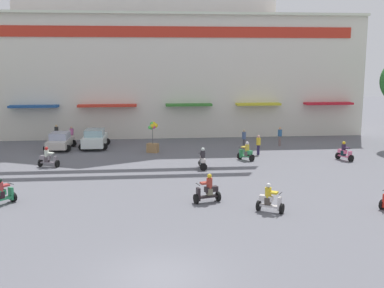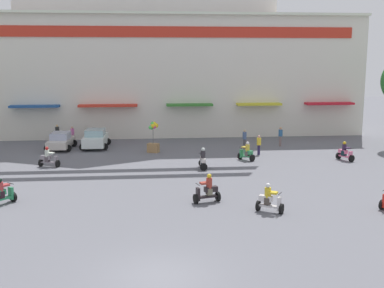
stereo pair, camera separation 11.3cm
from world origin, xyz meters
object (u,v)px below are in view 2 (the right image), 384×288
scooter_rider_1 (345,153)px  scooter_rider_3 (207,191)px  parked_car_0 (61,141)px  scooter_rider_7 (269,200)px  scooter_rider_4 (2,193)px  pedestrian_0 (259,144)px  pedestrian_3 (280,135)px  scooter_rider_5 (49,159)px  pedestrian_4 (57,133)px  scooter_rider_6 (203,160)px  pedestrian_1 (245,138)px  pedestrian_2 (72,134)px  balloon_vendor_cart (153,139)px  parked_car_1 (95,139)px  scooter_rider_0 (247,153)px

scooter_rider_1 → scooter_rider_3: 15.27m
parked_car_0 → scooter_rider_7: 22.80m
scooter_rider_4 → pedestrian_0: size_ratio=0.93×
pedestrian_3 → scooter_rider_5: bearing=-161.0°
pedestrian_0 → pedestrian_4: bearing=158.0°
parked_car_0 → scooter_rider_6: (11.17, -8.51, -0.11)m
pedestrian_1 → pedestrian_0: bearing=-76.8°
scooter_rider_5 → scooter_rider_6: (10.90, -1.70, 0.02)m
parked_car_0 → scooter_rider_5: scooter_rider_5 is taller
scooter_rider_7 → scooter_rider_1: bearing=52.7°
pedestrian_0 → pedestrian_2: (-15.71, 7.02, -0.03)m
pedestrian_3 → balloon_vendor_cart: size_ratio=0.67×
parked_car_1 → pedestrian_2: 3.51m
pedestrian_2 → parked_car_0: bearing=-99.9°
scooter_rider_5 → scooter_rider_4: bearing=-94.4°
parked_car_1 → scooter_rider_0: size_ratio=2.86×
parked_car_1 → pedestrian_3: (16.17, -0.79, 0.16)m
parked_car_1 → balloon_vendor_cart: balloon_vendor_cart is taller
pedestrian_0 → pedestrian_4: (-17.02, 6.87, 0.09)m
pedestrian_3 → pedestrian_4: size_ratio=0.98×
parked_car_1 → pedestrian_2: (-2.33, 2.63, 0.06)m
pedestrian_2 → pedestrian_0: bearing=-24.1°
scooter_rider_3 → pedestrian_3: size_ratio=0.93×
parked_car_0 → pedestrian_2: (0.54, 3.06, 0.14)m
scooter_rider_3 → scooter_rider_7: 3.51m
scooter_rider_4 → parked_car_0: bearing=88.5°
pedestrian_3 → pedestrian_2: bearing=169.5°
pedestrian_0 → pedestrian_4: pedestrian_4 is taller
scooter_rider_3 → pedestrian_2: 21.94m
scooter_rider_7 → balloon_vendor_cart: size_ratio=0.59×
scooter_rider_1 → pedestrian_2: bearing=155.6°
scooter_rider_7 → pedestrian_0: 14.82m
scooter_rider_4 → pedestrian_3: pedestrian_3 is taller
parked_car_0 → pedestrian_3: bearing=-1.1°
scooter_rider_6 → scooter_rider_4: bearing=-147.8°
pedestrian_0 → scooter_rider_4: bearing=-144.5°
scooter_rider_3 → pedestrian_2: scooter_rider_3 is taller
parked_car_0 → pedestrian_2: bearing=80.1°
pedestrian_0 → pedestrian_4: size_ratio=0.91×
scooter_rider_4 → scooter_rider_1: bearing=21.7°
scooter_rider_6 → pedestrian_0: (5.07, 4.55, 0.28)m
scooter_rider_6 → pedestrian_0: pedestrian_0 is taller
parked_car_0 → balloon_vendor_cart: bearing=-15.5°
pedestrian_0 → pedestrian_3: pedestrian_3 is taller
parked_car_1 → pedestrian_0: bearing=-18.2°
scooter_rider_4 → pedestrian_1: pedestrian_1 is taller
pedestrian_1 → balloon_vendor_cart: 7.85m
scooter_rider_4 → pedestrian_2: pedestrian_2 is taller
parked_car_1 → scooter_rider_0: parked_car_1 is taller
parked_car_0 → pedestrian_2: 3.11m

